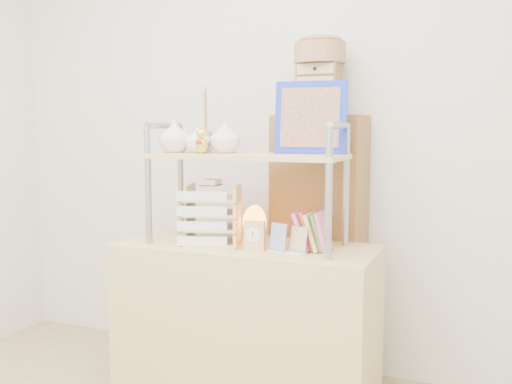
# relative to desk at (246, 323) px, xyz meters

# --- Properties ---
(desk) EXTENTS (1.20, 0.50, 0.75)m
(desk) POSITION_rel_desk_xyz_m (0.00, 0.00, 0.00)
(desk) COLOR tan
(desk) RESTS_ON ground
(cabinet) EXTENTS (0.47, 0.27, 1.35)m
(cabinet) POSITION_rel_desk_xyz_m (0.24, 0.37, 0.30)
(cabinet) COLOR brown
(cabinet) RESTS_ON ground
(hutch) EXTENTS (0.90, 0.34, 0.75)m
(hutch) POSITION_rel_desk_xyz_m (-0.05, 0.01, 0.80)
(hutch) COLOR gray
(hutch) RESTS_ON desk
(letter_tray) EXTENTS (0.31, 0.30, 0.30)m
(letter_tray) POSITION_rel_desk_xyz_m (-0.16, -0.04, 0.50)
(letter_tray) COLOR tan
(letter_tray) RESTS_ON desk
(salt_lamp) EXTENTS (0.12, 0.11, 0.18)m
(salt_lamp) POSITION_rel_desk_xyz_m (0.02, 0.06, 0.47)
(salt_lamp) COLOR brown
(salt_lamp) RESTS_ON desk
(desk_clock) EXTENTS (0.10, 0.05, 0.13)m
(desk_clock) POSITION_rel_desk_xyz_m (0.08, -0.09, 0.44)
(desk_clock) COLOR tan
(desk_clock) RESTS_ON desk
(postcard_stand) EXTENTS (0.18, 0.10, 0.13)m
(postcard_stand) POSITION_rel_desk_xyz_m (0.23, -0.08, 0.41)
(postcard_stand) COLOR white
(postcard_stand) RESTS_ON desk
(drawer_chest) EXTENTS (0.20, 0.16, 0.25)m
(drawer_chest) POSITION_rel_desk_xyz_m (0.24, 0.35, 1.10)
(drawer_chest) COLOR brown
(drawer_chest) RESTS_ON cabinet
(woven_basket) EXTENTS (0.25, 0.25, 0.10)m
(woven_basket) POSITION_rel_desk_xyz_m (0.24, 0.35, 1.28)
(woven_basket) COLOR #946943
(woven_basket) RESTS_ON drawer_chest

